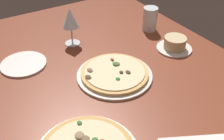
{
  "coord_description": "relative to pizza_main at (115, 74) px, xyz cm",
  "views": [
    {
      "loc": [
        72.9,
        -43.68,
        68.93
      ],
      "look_at": [
        0.55,
        0.85,
        7.0
      ],
      "focal_mm": 43.53,
      "sensor_mm": 36.0,
      "label": 1
    }
  ],
  "objects": [
    {
      "name": "dining_table",
      "position": [
        -1.07,
        -1.7,
        -3.21
      ],
      "size": [
        150.0,
        110.0,
        4.0
      ],
      "primitive_type": "cube",
      "color": "brown",
      "rests_on": "ground"
    },
    {
      "name": "pizza_main",
      "position": [
        0.0,
        0.0,
        0.0
      ],
      "size": [
        29.7,
        29.7,
        3.39
      ],
      "color": "silver",
      "rests_on": "dining_table"
    },
    {
      "name": "water_glass",
      "position": [
        -23.94,
        35.83,
        4.13
      ],
      "size": [
        7.21,
        7.21,
        11.84
      ],
      "color": "silver",
      "rests_on": "dining_table"
    },
    {
      "name": "wine_glass_far",
      "position": [
        -31.7,
        -3.36,
        11.26
      ],
      "size": [
        7.78,
        7.78,
        17.57
      ],
      "color": "silver",
      "rests_on": "dining_table"
    },
    {
      "name": "side_plate",
      "position": [
        -26.47,
        -28.18,
        -0.76
      ],
      "size": [
        18.89,
        18.89,
        0.9
      ],
      "primitive_type": "cylinder",
      "color": "silver",
      "rests_on": "dining_table"
    },
    {
      "name": "ramekin_on_saucer",
      "position": [
        -3.02,
        33.81,
        1.32
      ],
      "size": [
        15.89,
        15.89,
        5.98
      ],
      "color": "silver",
      "rests_on": "dining_table"
    }
  ]
}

